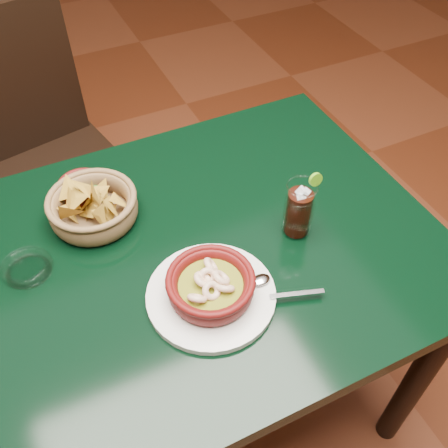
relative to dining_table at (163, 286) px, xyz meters
name	(u,v)px	position (x,y,z in m)	size (l,w,h in m)	color
ground	(182,406)	(0.00, 0.00, -0.65)	(7.00, 7.00, 0.00)	#471C0C
dining_table	(163,286)	(0.00, 0.00, 0.00)	(1.20, 0.80, 0.75)	black
dining_chair	(43,159)	(-0.15, 0.71, -0.11)	(0.53, 0.53, 0.98)	black
shrimp_plate	(211,288)	(0.06, -0.13, 0.13)	(0.33, 0.25, 0.07)	silver
chip_basket	(93,207)	(-0.09, 0.17, 0.13)	(0.23, 0.23, 0.14)	brown
guacamole_ramekin	(82,187)	(-0.09, 0.26, 0.12)	(0.13, 0.13, 0.04)	#4A0A0A
cola_drink	(299,209)	(0.30, -0.06, 0.16)	(0.13, 0.13, 0.15)	white
glass_ashtray	(27,268)	(-0.25, 0.08, 0.11)	(0.11, 0.11, 0.03)	white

